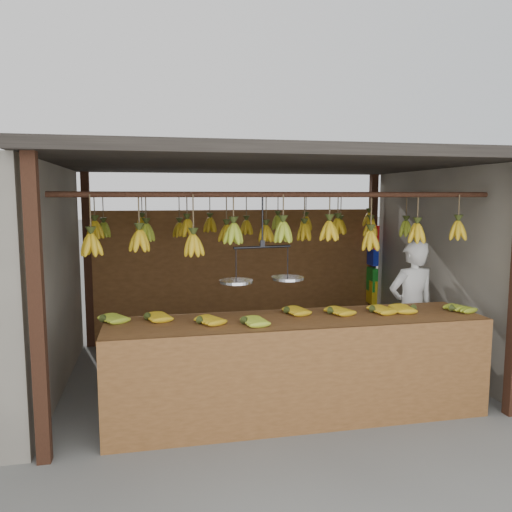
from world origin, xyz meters
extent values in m
plane|color=#5B5B57|center=(0.00, 0.00, 0.00)|extent=(80.00, 80.00, 0.00)
cube|color=black|center=(-2.00, -1.50, 1.15)|extent=(0.10, 0.10, 2.30)
cube|color=black|center=(-2.00, 1.50, 1.15)|extent=(0.10, 0.10, 2.30)
cube|color=black|center=(2.00, 1.50, 1.15)|extent=(0.10, 0.10, 2.30)
cube|color=black|center=(0.00, 0.00, 2.35)|extent=(4.30, 3.30, 0.10)
cylinder|color=black|center=(0.00, -1.00, 2.00)|extent=(4.00, 0.05, 0.05)
cylinder|color=black|center=(0.00, 0.00, 2.00)|extent=(4.00, 0.05, 0.05)
cylinder|color=black|center=(0.00, 1.00, 2.00)|extent=(4.00, 0.05, 0.05)
cube|color=brown|center=(0.00, 1.50, 0.90)|extent=(4.00, 0.06, 1.80)
cube|color=brown|center=(0.09, -1.10, 0.86)|extent=(3.37, 0.75, 0.08)
cube|color=brown|center=(0.09, -1.47, 0.45)|extent=(3.37, 0.04, 0.90)
cube|color=black|center=(-1.50, -1.42, 0.41)|extent=(0.07, 0.07, 0.82)
cube|color=black|center=(1.67, -1.42, 0.41)|extent=(0.07, 0.07, 0.82)
cube|color=black|center=(-1.50, -0.78, 0.41)|extent=(0.07, 0.07, 0.82)
cube|color=black|center=(1.67, -0.78, 0.41)|extent=(0.07, 0.07, 0.82)
ellipsoid|color=#92A523|center=(-1.59, -0.94, 0.93)|extent=(0.30, 0.28, 0.06)
ellipsoid|color=#BD9314|center=(-1.22, -0.94, 0.93)|extent=(0.28, 0.24, 0.06)
ellipsoid|color=#BD9314|center=(-0.78, -1.16, 0.93)|extent=(0.30, 0.27, 0.06)
ellipsoid|color=#92A523|center=(-0.42, -1.26, 0.93)|extent=(0.27, 0.22, 0.06)
ellipsoid|color=#BD9314|center=(0.04, -0.96, 0.93)|extent=(0.27, 0.23, 0.06)
ellipsoid|color=#BD9314|center=(0.43, -1.05, 0.93)|extent=(0.29, 0.25, 0.06)
ellipsoid|color=#BD9314|center=(0.83, -1.07, 0.93)|extent=(0.26, 0.21, 0.06)
ellipsoid|color=#BD9314|center=(1.22, -1.07, 0.93)|extent=(0.26, 0.20, 0.06)
ellipsoid|color=#92A523|center=(1.59, -1.19, 0.93)|extent=(0.29, 0.26, 0.06)
ellipsoid|color=#BD9314|center=(-1.66, -1.03, 1.59)|extent=(0.16, 0.16, 0.28)
ellipsoid|color=#BD9314|center=(-1.28, -0.96, 1.61)|extent=(0.16, 0.16, 0.28)
ellipsoid|color=#BD9314|center=(-0.83, -1.05, 1.57)|extent=(0.16, 0.16, 0.28)
ellipsoid|color=#92A523|center=(-0.47, -0.96, 1.66)|extent=(0.16, 0.16, 0.28)
ellipsoid|color=#92A523|center=(-0.03, -1.02, 1.67)|extent=(0.16, 0.16, 0.28)
ellipsoid|color=#BD9314|center=(0.41, -0.99, 1.67)|extent=(0.16, 0.16, 0.28)
ellipsoid|color=#BD9314|center=(0.83, -0.96, 1.57)|extent=(0.16, 0.16, 0.28)
ellipsoid|color=#BD9314|center=(1.28, -1.01, 1.64)|extent=(0.16, 0.16, 0.28)
ellipsoid|color=#BD9314|center=(1.69, -1.04, 1.66)|extent=(0.16, 0.16, 0.28)
ellipsoid|color=#BD9314|center=(-1.74, 0.05, 1.64)|extent=(0.16, 0.16, 0.28)
ellipsoid|color=#92A523|center=(-1.23, 0.00, 1.61)|extent=(0.16, 0.16, 0.28)
ellipsoid|color=#BD9314|center=(-0.80, 0.05, 1.65)|extent=(0.16, 0.16, 0.28)
ellipsoid|color=#BD9314|center=(-0.39, -0.02, 1.59)|extent=(0.16, 0.16, 0.28)
ellipsoid|color=#BD9314|center=(0.04, -0.04, 1.58)|extent=(0.16, 0.16, 0.28)
ellipsoid|color=#BD9314|center=(0.47, -0.05, 1.59)|extent=(0.16, 0.16, 0.28)
ellipsoid|color=#BD9314|center=(0.87, -0.01, 1.65)|extent=(0.16, 0.16, 0.28)
ellipsoid|color=#BD9314|center=(1.30, 0.05, 1.62)|extent=(0.16, 0.16, 0.28)
ellipsoid|color=#92A523|center=(1.73, 0.03, 1.61)|extent=(0.16, 0.16, 0.28)
ellipsoid|color=#92A523|center=(-1.74, 1.04, 1.58)|extent=(0.16, 0.16, 0.28)
ellipsoid|color=#BD9314|center=(-1.28, 1.01, 1.63)|extent=(0.16, 0.16, 0.28)
ellipsoid|color=#BD9314|center=(-0.83, 1.01, 1.57)|extent=(0.16, 0.16, 0.28)
ellipsoid|color=#BD9314|center=(-0.45, 1.00, 1.63)|extent=(0.16, 0.16, 0.28)
ellipsoid|color=#BD9314|center=(0.02, 0.97, 1.59)|extent=(0.16, 0.16, 0.28)
ellipsoid|color=#92A523|center=(0.43, 0.99, 1.65)|extent=(0.16, 0.16, 0.28)
ellipsoid|color=#BD9314|center=(0.83, 1.04, 1.63)|extent=(0.16, 0.16, 0.28)
ellipsoid|color=#BD9314|center=(1.30, 0.99, 1.58)|extent=(0.16, 0.16, 0.28)
ellipsoid|color=#BD9314|center=(1.69, 0.95, 1.68)|extent=(0.16, 0.16, 0.28)
cylinder|color=black|center=(-0.21, -1.00, 1.77)|extent=(0.02, 0.02, 0.46)
cylinder|color=black|center=(-0.21, -1.00, 1.54)|extent=(0.53, 0.11, 0.02)
cylinder|color=silver|center=(-0.46, -1.04, 1.24)|extent=(0.29, 0.29, 0.02)
cylinder|color=silver|center=(0.03, -0.96, 1.24)|extent=(0.29, 0.29, 0.02)
imported|color=white|center=(1.60, -0.39, 0.76)|extent=(0.58, 0.41, 1.51)
cube|color=red|center=(1.94, 1.35, 1.40)|extent=(0.08, 0.26, 0.34)
cube|color=#1426BF|center=(1.94, 1.35, 1.17)|extent=(0.08, 0.26, 0.34)
cube|color=#199926|center=(1.94, 1.35, 0.79)|extent=(0.08, 0.26, 0.34)
cube|color=yellow|center=(1.94, 1.35, 0.61)|extent=(0.08, 0.26, 0.34)
camera|label=1|loc=(-1.17, -5.29, 1.98)|focal=35.00mm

